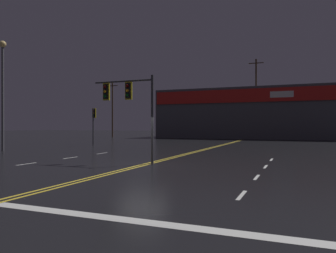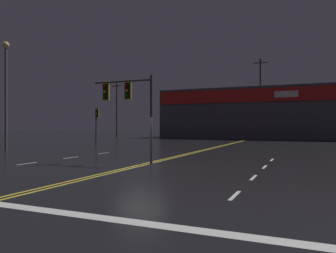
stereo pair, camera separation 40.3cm
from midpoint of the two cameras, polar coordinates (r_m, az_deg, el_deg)
name	(u,v)px [view 1 (the left image)]	position (r m, az deg, el deg)	size (l,w,h in m)	color
ground_plane	(142,165)	(17.13, -5.24, -6.74)	(200.00, 200.00, 0.00)	black
road_markings	(149,172)	(14.73, -4.13, -7.86)	(17.82, 60.00, 0.01)	gold
traffic_signal_median	(127,98)	(18.35, -7.77, 5.00)	(3.67, 0.36, 4.78)	#38383D
traffic_signal_corner_northwest	(94,118)	(34.71, -13.14, 1.44)	(0.42, 0.36, 3.84)	#38383D
streetlight_median_approach	(3,80)	(29.99, -27.20, 7.21)	(0.56, 0.56, 8.93)	#59595E
building_backdrop	(250,114)	(55.04, 13.90, 2.16)	(29.37, 10.23, 7.90)	#4C4C51
utility_pole_row	(249,102)	(50.80, 13.67, 4.11)	(47.76, 0.26, 11.98)	#4C3828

